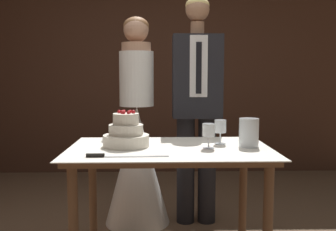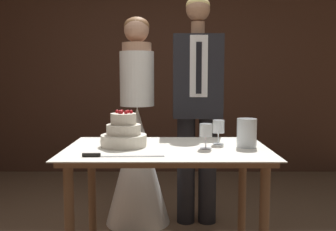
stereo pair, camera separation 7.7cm
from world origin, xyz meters
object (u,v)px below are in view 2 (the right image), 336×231
(wine_glass_near, at_px, (207,132))
(wine_glass_middle, at_px, (219,128))
(cake_table, at_px, (168,163))
(tiered_cake, at_px, (125,134))
(bride, at_px, (138,149))
(groom, at_px, (198,102))
(hurricane_candle, at_px, (248,134))
(cake_knife, at_px, (108,155))

(wine_glass_near, distance_m, wine_glass_middle, 0.18)
(cake_table, height_order, tiered_cake, tiered_cake)
(tiered_cake, relative_size, wine_glass_near, 1.89)
(bride, relative_size, groom, 0.92)
(wine_glass_near, height_order, hurricane_candle, hurricane_candle)
(wine_glass_middle, relative_size, hurricane_candle, 0.88)
(tiered_cake, relative_size, bride, 0.17)
(tiered_cake, xyz_separation_m, hurricane_candle, (0.77, -0.03, 0.01))
(cake_table, xyz_separation_m, wine_glass_middle, (0.34, 0.11, 0.21))
(wine_glass_middle, bearing_deg, groom, 97.65)
(groom, bearing_deg, bride, 179.93)
(wine_glass_near, bearing_deg, cake_knife, -157.58)
(wine_glass_middle, bearing_deg, bride, 131.61)
(hurricane_candle, bearing_deg, cake_knife, -161.32)
(wine_glass_near, bearing_deg, bride, 121.11)
(cake_table, xyz_separation_m, cake_knife, (-0.33, -0.27, 0.11))
(cake_table, height_order, bride, bride)
(cake_table, distance_m, cake_knife, 0.44)
(tiered_cake, xyz_separation_m, bride, (0.03, 0.73, -0.24))
(wine_glass_near, relative_size, hurricane_candle, 0.85)
(cake_table, xyz_separation_m, groom, (0.25, 0.77, 0.34))
(cake_knife, bearing_deg, hurricane_candle, 17.55)
(cake_knife, xyz_separation_m, hurricane_candle, (0.83, 0.28, 0.08))
(cake_knife, height_order, groom, groom)
(bride, bearing_deg, cake_knife, -94.42)
(cake_table, distance_m, bride, 0.81)
(cake_table, distance_m, hurricane_candle, 0.53)
(wine_glass_middle, xyz_separation_m, groom, (-0.09, 0.66, 0.13))
(cake_knife, height_order, hurricane_candle, hurricane_candle)
(tiered_cake, distance_m, cake_knife, 0.33)
(hurricane_candle, height_order, groom, groom)
(cake_table, bearing_deg, cake_knife, -140.59)
(tiered_cake, height_order, cake_knife, tiered_cake)
(tiered_cake, bearing_deg, wine_glass_middle, 6.52)
(tiered_cake, height_order, wine_glass_near, tiered_cake)
(bride, distance_m, groom, 0.64)
(groom, bearing_deg, tiered_cake, -125.73)
(wine_glass_near, distance_m, hurricane_candle, 0.26)
(cake_table, distance_m, wine_glass_middle, 0.41)
(tiered_cake, bearing_deg, groom, 54.27)
(groom, bearing_deg, cake_knife, -118.98)
(wine_glass_middle, bearing_deg, wine_glass_near, -123.00)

